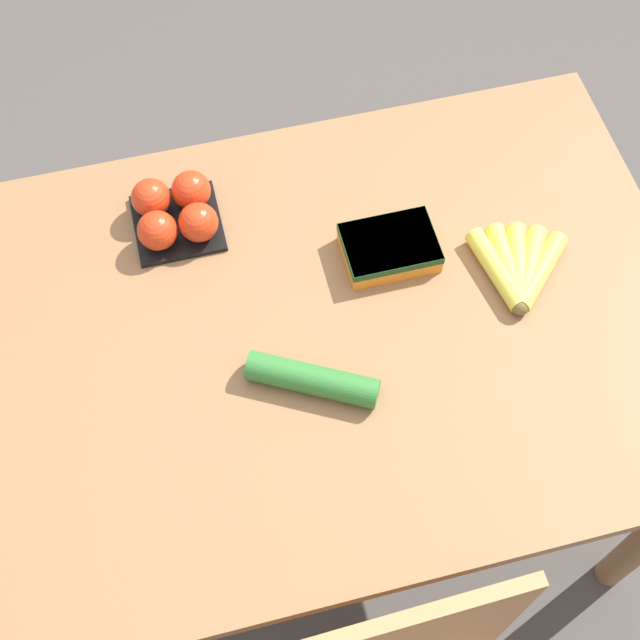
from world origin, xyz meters
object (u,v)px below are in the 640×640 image
Objects in this scene: cucumber_near at (312,380)px; tomato_pack at (175,212)px; banana_bunch at (518,269)px; carrot_bag at (390,247)px.

tomato_pack is at bearing -66.70° from cucumber_near.
cucumber_near is (-0.16, 0.37, -0.02)m from tomato_pack.
tomato_pack is 0.73× the size of cucumber_near.
banana_bunch is 0.62m from tomato_pack.
cucumber_near is at bearing 17.03° from banana_bunch.
carrot_bag is 0.29m from cucumber_near.
cucumber_near is (0.40, 0.12, 0.01)m from banana_bunch.
tomato_pack is at bearing -24.08° from banana_bunch.
banana_bunch is 1.16× the size of tomato_pack.
banana_bunch is 1.10× the size of carrot_bag.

